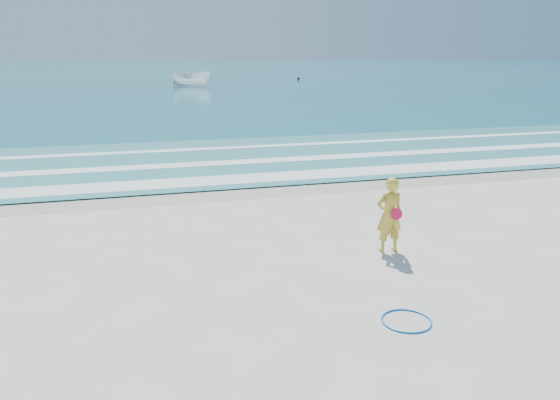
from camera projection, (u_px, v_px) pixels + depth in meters
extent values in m
plane|color=silver|center=(334.00, 318.00, 9.26)|extent=(400.00, 400.00, 0.00)
cube|color=#B2A893|center=(235.00, 190.00, 17.62)|extent=(400.00, 2.40, 0.00)
cube|color=#19727F|center=(143.00, 72.00, 106.82)|extent=(400.00, 190.00, 0.04)
cube|color=#59B7AD|center=(212.00, 159.00, 22.26)|extent=(400.00, 10.00, 0.01)
cube|color=white|center=(228.00, 180.00, 18.82)|extent=(400.00, 1.40, 0.01)
cube|color=white|center=(215.00, 163.00, 21.51)|extent=(400.00, 0.90, 0.01)
cube|color=white|center=(204.00, 149.00, 24.58)|extent=(400.00, 0.60, 0.01)
torus|color=blue|center=(406.00, 321.00, 9.13)|extent=(1.07, 1.07, 0.03)
imported|color=white|center=(191.00, 78.00, 64.51)|extent=(5.48, 3.80, 1.98)
sphere|color=black|center=(298.00, 78.00, 79.02)|extent=(0.37, 0.37, 0.37)
imported|color=gold|center=(389.00, 215.00, 12.08)|extent=(0.64, 0.43, 1.71)
cylinder|color=#FE1649|center=(396.00, 214.00, 11.91)|extent=(0.27, 0.08, 0.27)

